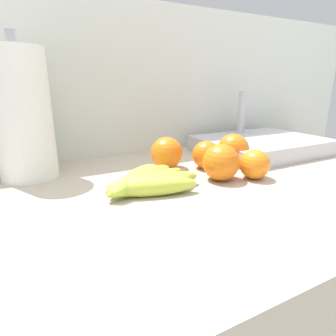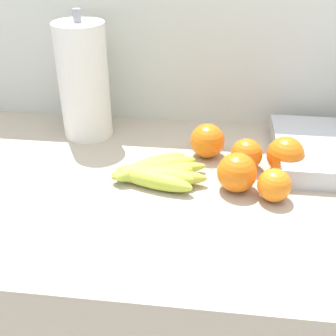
% 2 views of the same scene
% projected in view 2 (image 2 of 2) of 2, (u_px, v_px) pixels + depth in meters
% --- Properties ---
extents(counter, '(1.61, 0.66, 0.86)m').
position_uv_depth(counter, '(170.00, 319.00, 1.15)').
color(counter, '#ADA08C').
rests_on(counter, ground).
extents(wall_back, '(2.01, 0.06, 1.30)m').
position_uv_depth(wall_back, '(183.00, 179.00, 1.34)').
color(wall_back, silver).
rests_on(wall_back, ground).
extents(banana_bunch, '(0.21, 0.17, 0.04)m').
position_uv_depth(banana_bunch, '(155.00, 173.00, 0.93)').
color(banana_bunch, '#B8CB3F').
rests_on(banana_bunch, counter).
extents(orange_back_right, '(0.07, 0.07, 0.07)m').
position_uv_depth(orange_back_right, '(247.00, 154.00, 0.97)').
color(orange_back_right, orange).
rests_on(orange_back_right, counter).
extents(orange_front, '(0.08, 0.08, 0.08)m').
position_uv_depth(orange_front, '(237.00, 171.00, 0.89)').
color(orange_front, orange).
rests_on(orange_front, counter).
extents(orange_center, '(0.08, 0.08, 0.08)m').
position_uv_depth(orange_center, '(207.00, 141.00, 1.01)').
color(orange_center, orange).
rests_on(orange_center, counter).
extents(orange_far_right, '(0.07, 0.07, 0.07)m').
position_uv_depth(orange_far_right, '(274.00, 185.00, 0.86)').
color(orange_far_right, orange).
rests_on(orange_far_right, counter).
extents(orange_back_left, '(0.08, 0.08, 0.08)m').
position_uv_depth(orange_back_left, '(285.00, 155.00, 0.95)').
color(orange_back_left, orange).
rests_on(orange_back_left, counter).
extents(paper_towel_roll, '(0.12, 0.12, 0.32)m').
position_uv_depth(paper_towel_roll, '(84.00, 81.00, 1.06)').
color(paper_towel_roll, white).
rests_on(paper_towel_roll, counter).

